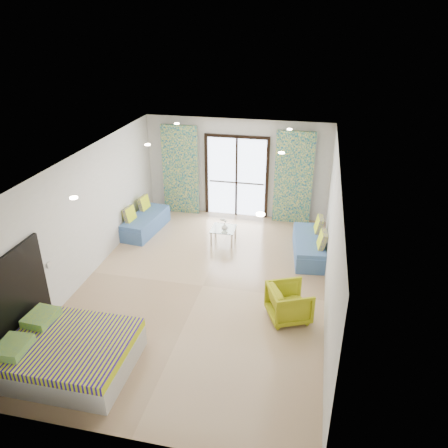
% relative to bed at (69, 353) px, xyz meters
% --- Properties ---
extents(floor, '(5.00, 7.50, 0.01)m').
position_rel_bed_xyz_m(floor, '(1.48, 2.70, -0.28)').
color(floor, '#9B7D5D').
rests_on(floor, ground).
extents(ceiling, '(5.00, 7.50, 0.01)m').
position_rel_bed_xyz_m(ceiling, '(1.48, 2.70, 2.42)').
color(ceiling, silver).
rests_on(ceiling, ground).
extents(wall_back, '(5.00, 0.01, 2.70)m').
position_rel_bed_xyz_m(wall_back, '(1.48, 6.45, 1.07)').
color(wall_back, silver).
rests_on(wall_back, ground).
extents(wall_front, '(5.00, 0.01, 2.70)m').
position_rel_bed_xyz_m(wall_front, '(1.48, -1.05, 1.07)').
color(wall_front, silver).
rests_on(wall_front, ground).
extents(wall_left, '(0.01, 7.50, 2.70)m').
position_rel_bed_xyz_m(wall_left, '(-1.02, 2.70, 1.07)').
color(wall_left, silver).
rests_on(wall_left, ground).
extents(wall_right, '(0.01, 7.50, 2.70)m').
position_rel_bed_xyz_m(wall_right, '(3.98, 2.70, 1.07)').
color(wall_right, silver).
rests_on(wall_right, ground).
extents(balcony_door, '(1.76, 0.08, 2.28)m').
position_rel_bed_xyz_m(balcony_door, '(1.48, 6.42, 0.98)').
color(balcony_door, black).
rests_on(balcony_door, floor).
extents(balcony_rail, '(1.52, 0.03, 0.04)m').
position_rel_bed_xyz_m(balcony_rail, '(1.48, 6.43, 0.67)').
color(balcony_rail, '#595451').
rests_on(balcony_rail, balcony_door).
extents(curtain_left, '(1.00, 0.10, 2.50)m').
position_rel_bed_xyz_m(curtain_left, '(-0.07, 6.27, 0.97)').
color(curtain_left, beige).
rests_on(curtain_left, floor).
extents(curtain_right, '(1.00, 0.10, 2.50)m').
position_rel_bed_xyz_m(curtain_right, '(3.03, 6.27, 0.97)').
color(curtain_right, beige).
rests_on(curtain_right, floor).
extents(downlight_a, '(0.12, 0.12, 0.02)m').
position_rel_bed_xyz_m(downlight_a, '(0.08, 0.70, 2.39)').
color(downlight_a, '#FFE0B2').
rests_on(downlight_a, ceiling).
extents(downlight_b, '(0.12, 0.12, 0.02)m').
position_rel_bed_xyz_m(downlight_b, '(2.88, 0.70, 2.39)').
color(downlight_b, '#FFE0B2').
rests_on(downlight_b, ceiling).
extents(downlight_c, '(0.12, 0.12, 0.02)m').
position_rel_bed_xyz_m(downlight_c, '(0.08, 3.70, 2.39)').
color(downlight_c, '#FFE0B2').
rests_on(downlight_c, ceiling).
extents(downlight_d, '(0.12, 0.12, 0.02)m').
position_rel_bed_xyz_m(downlight_d, '(2.88, 3.70, 2.39)').
color(downlight_d, '#FFE0B2').
rests_on(downlight_d, ceiling).
extents(downlight_e, '(0.12, 0.12, 0.02)m').
position_rel_bed_xyz_m(downlight_e, '(0.08, 5.70, 2.39)').
color(downlight_e, '#FFE0B2').
rests_on(downlight_e, ceiling).
extents(downlight_f, '(0.12, 0.12, 0.02)m').
position_rel_bed_xyz_m(downlight_f, '(2.88, 5.70, 2.39)').
color(downlight_f, '#FFE0B2').
rests_on(downlight_f, ceiling).
extents(headboard, '(0.06, 2.10, 1.50)m').
position_rel_bed_xyz_m(headboard, '(-0.98, 0.00, 0.77)').
color(headboard, black).
rests_on(headboard, floor).
extents(switch_plate, '(0.02, 0.10, 0.10)m').
position_rel_bed_xyz_m(switch_plate, '(-0.99, 1.25, 0.77)').
color(switch_plate, silver).
rests_on(switch_plate, wall_left).
extents(bed, '(1.93, 1.58, 0.67)m').
position_rel_bed_xyz_m(bed, '(0.00, 0.00, 0.00)').
color(bed, silver).
rests_on(bed, floor).
extents(daybed_left, '(0.81, 1.69, 0.81)m').
position_rel_bed_xyz_m(daybed_left, '(-0.64, 4.87, -0.03)').
color(daybed_left, '#42659D').
rests_on(daybed_left, floor).
extents(daybed_right, '(0.84, 1.76, 0.84)m').
position_rel_bed_xyz_m(daybed_right, '(3.59, 4.45, -0.02)').
color(daybed_right, '#42659D').
rests_on(daybed_right, floor).
extents(coffee_table, '(0.59, 0.59, 0.68)m').
position_rel_bed_xyz_m(coffee_table, '(1.49, 4.68, 0.07)').
color(coffee_table, silver).
rests_on(coffee_table, floor).
extents(vase, '(0.16, 0.17, 0.16)m').
position_rel_bed_xyz_m(vase, '(1.54, 4.61, 0.19)').
color(vase, white).
rests_on(vase, coffee_table).
extents(armchair, '(0.91, 0.93, 0.74)m').
position_rel_bed_xyz_m(armchair, '(3.31, 2.01, 0.09)').
color(armchair, '#ABAF16').
rests_on(armchair, floor).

